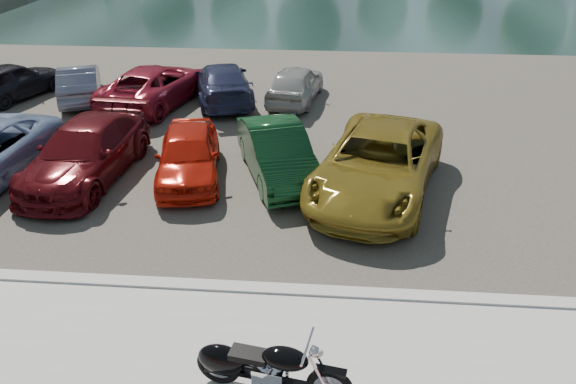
# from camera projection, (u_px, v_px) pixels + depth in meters

# --- Properties ---
(ground) EXTENTS (200.00, 200.00, 0.00)m
(ground) POSITION_uv_depth(u_px,v_px,m) (309.00, 378.00, 8.55)
(ground) COLOR #595447
(ground) RESTS_ON ground
(kerb) EXTENTS (60.00, 0.30, 0.14)m
(kerb) POSITION_uv_depth(u_px,v_px,m) (315.00, 292.00, 10.28)
(kerb) COLOR #B8B5AD
(kerb) RESTS_ON ground
(parking_lot) EXTENTS (60.00, 18.00, 0.04)m
(parking_lot) POSITION_uv_depth(u_px,v_px,m) (325.00, 120.00, 18.21)
(parking_lot) COLOR #433E36
(parking_lot) RESTS_ON ground
(motorcycle) EXTENTS (2.31, 0.83, 1.05)m
(motorcycle) POSITION_uv_depth(u_px,v_px,m) (258.00, 366.00, 8.01)
(motorcycle) COLOR black
(motorcycle) RESTS_ON promenade
(car_3) EXTENTS (2.36, 4.99, 1.41)m
(car_3) POSITION_uv_depth(u_px,v_px,m) (86.00, 152.00, 14.22)
(car_3) COLOR #510B0F
(car_3) RESTS_ON parking_lot
(car_4) EXTENTS (2.20, 4.03, 1.30)m
(car_4) POSITION_uv_depth(u_px,v_px,m) (188.00, 154.00, 14.20)
(car_4) COLOR red
(car_4) RESTS_ON parking_lot
(car_5) EXTENTS (2.67, 4.29, 1.33)m
(car_5) POSITION_uv_depth(u_px,v_px,m) (277.00, 152.00, 14.26)
(car_5) COLOR #103B1A
(car_5) RESTS_ON parking_lot
(car_6) EXTENTS (3.96, 6.04, 1.54)m
(car_6) POSITION_uv_depth(u_px,v_px,m) (378.00, 163.00, 13.44)
(car_6) COLOR olive
(car_6) RESTS_ON parking_lot
(car_8) EXTENTS (2.75, 4.11, 1.30)m
(car_8) POSITION_uv_depth(u_px,v_px,m) (12.00, 81.00, 19.78)
(car_8) COLOR black
(car_8) RESTS_ON parking_lot
(car_9) EXTENTS (2.54, 3.94, 1.23)m
(car_9) POSITION_uv_depth(u_px,v_px,m) (79.00, 83.00, 19.69)
(car_9) COLOR slate
(car_9) RESTS_ON parking_lot
(car_10) EXTENTS (3.30, 5.24, 1.35)m
(car_10) POSITION_uv_depth(u_px,v_px,m) (155.00, 85.00, 19.27)
(car_10) COLOR maroon
(car_10) RESTS_ON parking_lot
(car_11) EXTENTS (3.01, 4.83, 1.31)m
(car_11) POSITION_uv_depth(u_px,v_px,m) (223.00, 82.00, 19.58)
(car_11) COLOR #282D4E
(car_11) RESTS_ON parking_lot
(car_12) EXTENTS (2.07, 3.91, 1.27)m
(car_12) POSITION_uv_depth(u_px,v_px,m) (295.00, 83.00, 19.54)
(car_12) COLOR #A9AAA5
(car_12) RESTS_ON parking_lot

